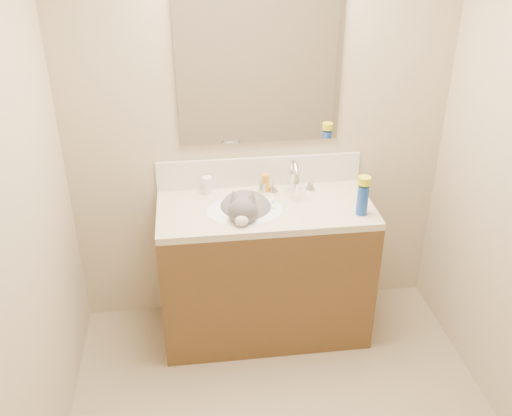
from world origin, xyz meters
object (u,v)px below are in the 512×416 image
object	(u,v)px
pill_bottle	(207,185)
spray_can	(362,200)
faucet	(293,180)
silver_jar	(263,187)
vanity_cabinet	(265,273)
basin	(245,221)
cat	(246,212)
amber_bottle	(266,183)

from	to	relation	value
pill_bottle	spray_can	bearing A→B (deg)	-23.23
faucet	silver_jar	world-z (taller)	faucet
vanity_cabinet	spray_can	bearing A→B (deg)	-16.92
vanity_cabinet	basin	xyz separation A→B (m)	(-0.12, -0.03, 0.38)
faucet	cat	world-z (taller)	faucet
vanity_cabinet	pill_bottle	size ratio (longest dim) A/B	11.50
cat	spray_can	distance (m)	0.64
vanity_cabinet	amber_bottle	xyz separation A→B (m)	(0.03, 0.18, 0.50)
amber_bottle	spray_can	distance (m)	0.58
basin	amber_bottle	bearing A→B (deg)	55.45
silver_jar	spray_can	bearing A→B (deg)	-34.48
basin	silver_jar	size ratio (longest dim) A/B	7.68
cat	basin	bearing A→B (deg)	-100.53
basin	pill_bottle	world-z (taller)	pill_bottle
vanity_cabinet	faucet	xyz separation A→B (m)	(0.18, 0.14, 0.54)
vanity_cabinet	amber_bottle	size ratio (longest dim) A/B	11.12
faucet	vanity_cabinet	bearing A→B (deg)	-142.71
vanity_cabinet	spray_can	world-z (taller)	spray_can
pill_bottle	spray_can	distance (m)	0.88
faucet	spray_can	xyz separation A→B (m)	(0.32, -0.29, -0.00)
silver_jar	amber_bottle	bearing A→B (deg)	-5.63
cat	spray_can	xyz separation A→B (m)	(0.61, -0.14, 0.11)
vanity_cabinet	basin	world-z (taller)	basin
amber_bottle	vanity_cabinet	bearing A→B (deg)	-98.22
cat	pill_bottle	bearing A→B (deg)	145.04
amber_bottle	faucet	bearing A→B (deg)	-16.50
cat	spray_can	world-z (taller)	cat
basin	faucet	distance (m)	0.38
vanity_cabinet	basin	size ratio (longest dim) A/B	2.67
basin	pill_bottle	bearing A→B (deg)	130.19
pill_bottle	vanity_cabinet	bearing A→B (deg)	-32.23
pill_bottle	amber_bottle	distance (m)	0.34
vanity_cabinet	cat	xyz separation A→B (m)	(-0.11, -0.01, 0.43)
vanity_cabinet	cat	size ratio (longest dim) A/B	2.65
basin	amber_bottle	size ratio (longest dim) A/B	4.17
amber_bottle	spray_can	size ratio (longest dim) A/B	0.65
vanity_cabinet	pill_bottle	world-z (taller)	pill_bottle
vanity_cabinet	cat	world-z (taller)	cat
cat	amber_bottle	distance (m)	0.25
cat	pill_bottle	xyz separation A→B (m)	(-0.20, 0.21, 0.08)
silver_jar	amber_bottle	size ratio (longest dim) A/B	0.54
vanity_cabinet	cat	distance (m)	0.44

